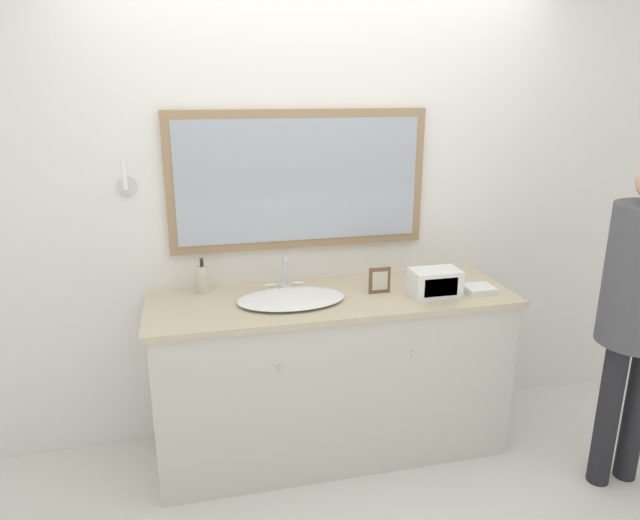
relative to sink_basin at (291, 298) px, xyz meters
The scene contains 9 objects.
ground_plane 0.99m from the sink_basin, 53.10° to the right, with size 14.00×14.00×0.00m, color silver.
wall_back 0.56m from the sink_basin, 58.68° to the left, with size 8.00×0.18×2.55m.
vanity_counter 0.52m from the sink_basin, ahead, with size 1.89×0.62×0.90m.
sink_basin is the anchor object (origin of this frame).
soap_bottle 0.48m from the sink_basin, 151.96° to the left, with size 0.06×0.06×0.19m.
appliance_box 0.74m from the sink_basin, ahead, with size 0.25×0.16×0.14m.
picture_frame 0.48m from the sink_basin, ahead, with size 0.12×0.01×0.14m.
hand_towel_near_sink 0.99m from the sink_basin, ahead, with size 0.15×0.13×0.03m.
metal_tray 0.85m from the sink_basin, 10.76° to the left, with size 0.17×0.10×0.01m.
Camera 1 is at (-0.70, -2.35, 1.93)m, focal length 32.00 mm.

